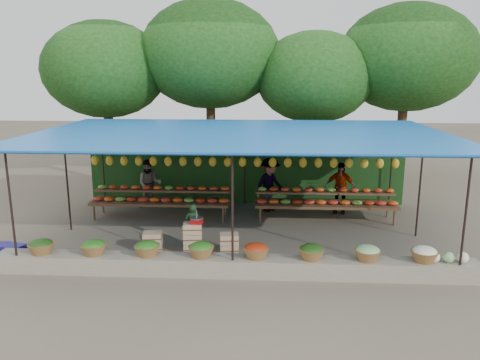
# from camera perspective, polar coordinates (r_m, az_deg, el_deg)

# --- Properties ---
(ground) EXTENTS (60.00, 60.00, 0.00)m
(ground) POSITION_cam_1_polar(r_m,az_deg,el_deg) (13.08, -0.00, -6.46)
(ground) COLOR brown
(ground) RESTS_ON ground
(stone_curb) EXTENTS (10.60, 0.55, 0.40)m
(stone_curb) POSITION_cam_1_polar(r_m,az_deg,el_deg) (10.45, -0.85, -10.43)
(stone_curb) COLOR slate
(stone_curb) RESTS_ON ground
(stall_canopy) EXTENTS (10.80, 6.60, 2.82)m
(stall_canopy) POSITION_cam_1_polar(r_m,az_deg,el_deg) (12.53, 0.02, 5.25)
(stall_canopy) COLOR black
(stall_canopy) RESTS_ON ground
(produce_baskets) EXTENTS (8.98, 0.58, 0.34)m
(produce_baskets) POSITION_cam_1_polar(r_m,az_deg,el_deg) (10.32, -1.41, -8.56)
(produce_baskets) COLOR brown
(produce_baskets) RESTS_ON stone_curb
(netting_backdrop) EXTENTS (10.60, 0.06, 2.50)m
(netting_backdrop) POSITION_cam_1_polar(r_m,az_deg,el_deg) (15.79, 0.62, 1.64)
(netting_backdrop) COLOR #214A1A
(netting_backdrop) RESTS_ON ground
(tree_row) EXTENTS (16.51, 5.50, 7.12)m
(tree_row) POSITION_cam_1_polar(r_m,az_deg,el_deg) (18.41, 2.68, 14.05)
(tree_row) COLOR #332412
(tree_row) RESTS_ON ground
(fruit_table_left) EXTENTS (4.21, 0.95, 0.93)m
(fruit_table_left) POSITION_cam_1_polar(r_m,az_deg,el_deg) (14.53, -9.57, -2.16)
(fruit_table_left) COLOR #503020
(fruit_table_left) RESTS_ON ground
(fruit_table_right) EXTENTS (4.21, 0.95, 0.93)m
(fruit_table_right) POSITION_cam_1_polar(r_m,az_deg,el_deg) (14.29, 10.40, -2.44)
(fruit_table_right) COLOR #503020
(fruit_table_right) RESTS_ON ground
(crate_counter) EXTENTS (2.38, 0.39, 0.77)m
(crate_counter) POSITION_cam_1_polar(r_m,az_deg,el_deg) (11.65, -5.91, -7.40)
(crate_counter) COLOR tan
(crate_counter) RESTS_ON ground
(weighing_scale) EXTENTS (0.32, 0.32, 0.34)m
(weighing_scale) POSITION_cam_1_polar(r_m,az_deg,el_deg) (11.46, -5.30, -4.89)
(weighing_scale) COLOR #AE0D11
(weighing_scale) RESTS_ON crate_counter
(vendor_seated) EXTENTS (0.43, 0.29, 1.13)m
(vendor_seated) POSITION_cam_1_polar(r_m,az_deg,el_deg) (12.00, -5.74, -5.50)
(vendor_seated) COLOR #19371C
(vendor_seated) RESTS_ON ground
(customer_left) EXTENTS (0.87, 0.73, 1.61)m
(customer_left) POSITION_cam_1_polar(r_m,az_deg,el_deg) (15.54, -10.94, -0.47)
(customer_left) COLOR slate
(customer_left) RESTS_ON ground
(customer_mid) EXTENTS (1.26, 1.25, 1.74)m
(customer_mid) POSITION_cam_1_polar(r_m,az_deg,el_deg) (14.89, 3.66, -0.58)
(customer_mid) COLOR slate
(customer_mid) RESTS_ON ground
(customer_right) EXTENTS (1.03, 0.65, 1.63)m
(customer_right) POSITION_cam_1_polar(r_m,az_deg,el_deg) (15.03, 12.09, -0.94)
(customer_right) COLOR slate
(customer_right) RESTS_ON ground
(blue_crate_back) EXTENTS (0.60, 0.49, 0.32)m
(blue_crate_back) POSITION_cam_1_polar(r_m,az_deg,el_deg) (12.62, -25.94, -7.81)
(blue_crate_back) COLOR navy
(blue_crate_back) RESTS_ON ground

